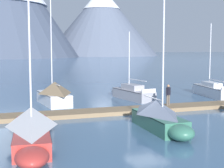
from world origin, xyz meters
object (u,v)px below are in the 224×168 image
object	(u,v)px
sailboat_mid_dock_port	(53,93)
sailboat_mid_dock_starboard	(160,116)
person_on_dock	(168,94)
sailboat_far_berth	(131,93)
sailboat_second_berth	(32,128)
sailboat_end_of_dock	(210,90)

from	to	relation	value
sailboat_mid_dock_port	sailboat_mid_dock_starboard	xyz separation A→B (m)	(3.80, -11.96, -0.10)
sailboat_mid_dock_starboard	sailboat_mid_dock_port	bearing A→B (deg)	107.60
sailboat_mid_dock_starboard	person_on_dock	distance (m)	7.25
sailboat_mid_dock_port	sailboat_far_berth	world-z (taller)	sailboat_mid_dock_port
sailboat_second_berth	sailboat_end_of_dock	size ratio (longest dim) A/B	1.19
sailboat_mid_dock_port	person_on_dock	size ratio (longest dim) A/B	5.47
sailboat_mid_dock_starboard	sailboat_end_of_dock	distance (m)	16.36
sailboat_mid_dock_starboard	sailboat_far_berth	bearing A→B (deg)	72.42
sailboat_second_berth	person_on_dock	bearing A→B (deg)	27.18
sailboat_mid_dock_starboard	sailboat_far_berth	distance (m)	12.68
sailboat_mid_dock_port	person_on_dock	world-z (taller)	sailboat_mid_dock_port
sailboat_end_of_dock	person_on_dock	size ratio (longest dim) A/B	4.36
person_on_dock	sailboat_far_berth	bearing A→B (deg)	93.36
sailboat_mid_dock_starboard	sailboat_far_berth	xyz separation A→B (m)	(3.83, 12.09, -0.24)
sailboat_second_berth	sailboat_end_of_dock	bearing A→B (deg)	29.11
sailboat_mid_dock_port	sailboat_end_of_dock	distance (m)	16.06
sailboat_mid_dock_port	sailboat_end_of_dock	xyz separation A→B (m)	(16.02, -1.08, -0.31)
sailboat_far_berth	sailboat_end_of_dock	world-z (taller)	sailboat_end_of_dock
sailboat_mid_dock_port	sailboat_far_berth	size ratio (longest dim) A/B	1.43
sailboat_end_of_dock	person_on_dock	world-z (taller)	sailboat_end_of_dock
sailboat_mid_dock_port	sailboat_end_of_dock	bearing A→B (deg)	-3.87
person_on_dock	sailboat_mid_dock_port	bearing A→B (deg)	142.79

